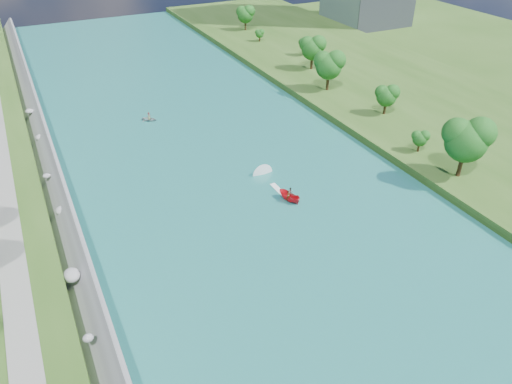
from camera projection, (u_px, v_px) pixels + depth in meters
ground at (291, 252)px, 65.65m from camera, size 260.00×260.00×0.00m
river_water at (230, 182)px, 80.76m from camera, size 55.00×240.00×0.10m
berm_east at (458, 121)px, 98.90m from camera, size 44.00×240.00×1.50m
riprap_bank at (62, 216)px, 69.46m from camera, size 3.60×236.00×4.05m
riverside_path at (7, 215)px, 66.73m from camera, size 3.00×200.00×0.10m
trees_east at (427, 111)px, 88.22m from camera, size 18.05×145.21×11.86m
motorboat at (284, 191)px, 76.94m from camera, size 3.60×18.87×2.01m
raft at (149, 119)px, 100.61m from camera, size 3.74×3.65×1.71m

